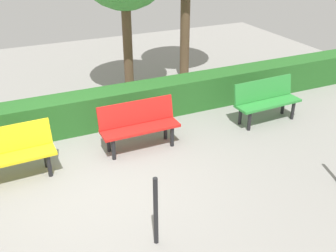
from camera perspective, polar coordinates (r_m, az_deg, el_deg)
ground_plane at (r=6.36m, az=-10.02°, el=-8.09°), size 17.18×17.18×0.00m
bench_green at (r=8.23m, az=14.14°, el=3.86°), size 1.43×0.50×0.86m
bench_red at (r=7.00m, az=-4.30°, el=0.38°), size 1.42×0.47×0.86m
bench_yellow at (r=6.61m, az=-22.61°, el=-3.59°), size 1.49×0.51×0.86m
hedge_row at (r=8.07m, az=-6.32°, el=3.14°), size 13.18×0.59×0.72m
railing_post_mid at (r=4.92m, az=-1.80°, el=-12.39°), size 0.06×0.06×1.00m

